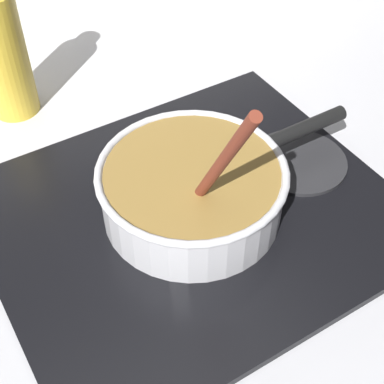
{
  "coord_description": "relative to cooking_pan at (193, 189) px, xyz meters",
  "views": [
    {
      "loc": [
        -0.3,
        -0.41,
        0.61
      ],
      "look_at": [
        -0.01,
        0.05,
        0.05
      ],
      "focal_mm": 53.14,
      "sensor_mm": 36.0,
      "label": 1
    }
  ],
  "objects": [
    {
      "name": "ground",
      "position": [
        0.01,
        -0.05,
        -0.08
      ],
      "size": [
        2.4,
        1.6,
        0.04
      ],
      "primitive_type": "cube",
      "color": "#B7B7BC"
    },
    {
      "name": "hob_plate",
      "position": [
        -0.0,
        0.0,
        -0.05
      ],
      "size": [
        0.56,
        0.48,
        0.01
      ],
      "primitive_type": "cube",
      "color": "black",
      "rests_on": "ground"
    },
    {
      "name": "burner_ring",
      "position": [
        -0.0,
        0.0,
        -0.04
      ],
      "size": [
        0.2,
        0.2,
        0.01
      ],
      "primitive_type": "torus",
      "color": "#592D0C",
      "rests_on": "hob_plate"
    },
    {
      "name": "spare_burner",
      "position": [
        0.19,
        0.0,
        -0.04
      ],
      "size": [
        0.15,
        0.15,
        0.01
      ],
      "primitive_type": "cylinder",
      "color": "#262628",
      "rests_on": "hob_plate"
    },
    {
      "name": "cooking_pan",
      "position": [
        0.0,
        0.0,
        0.0
      ],
      "size": [
        0.39,
        0.28,
        0.28
      ],
      "color": "silver",
      "rests_on": "hob_plate"
    },
    {
      "name": "sauce_bottle",
      "position": [
        -0.13,
        0.38,
        0.06
      ],
      "size": [
        0.08,
        0.08,
        0.26
      ],
      "color": "gold",
      "rests_on": "ground"
    }
  ]
}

